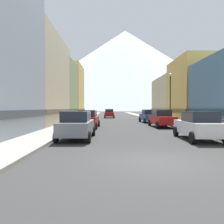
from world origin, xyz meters
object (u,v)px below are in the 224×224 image
object	(u,v)px
trash_bin_right	(221,127)
pedestrian_1	(79,115)
car_driving_0	(109,113)
car_right_0	(198,125)
car_right_2	(149,116)
streetlamp_right	(170,91)
potted_plant_0	(215,125)
car_right_1	(162,118)
car_left_0	(77,125)
car_left_1	(88,119)
pedestrian_0	(72,117)

from	to	relation	value
trash_bin_right	pedestrian_1	bearing A→B (deg)	124.91
trash_bin_right	car_driving_0	bearing A→B (deg)	105.39
car_right_0	car_right_2	xyz separation A→B (m)	(0.00, 16.46, 0.00)
car_driving_0	streetlamp_right	bearing A→B (deg)	-70.36
pedestrian_1	car_right_0	bearing A→B (deg)	-63.56
potted_plant_0	pedestrian_1	distance (m)	20.72
car_right_1	pedestrian_1	xyz separation A→B (m)	(-10.05, 11.02, -0.00)
car_right_2	pedestrian_1	bearing A→B (deg)	159.57
car_left_0	car_left_1	size ratio (longest dim) A/B	0.99
pedestrian_0	streetlamp_right	distance (m)	12.18
car_right_2	car_driving_0	distance (m)	15.54
car_right_2	car_right_0	bearing A→B (deg)	-90.02
trash_bin_right	potted_plant_0	distance (m)	2.23
car_right_0	potted_plant_0	world-z (taller)	car_right_0
car_left_1	car_driving_0	world-z (taller)	same
car_right_2	potted_plant_0	bearing A→B (deg)	-75.29
car_right_1	pedestrian_0	distance (m)	10.95
car_right_0	car_driving_0	size ratio (longest dim) A/B	1.01
trash_bin_right	pedestrian_0	bearing A→B (deg)	137.86
car_left_0	car_right_2	bearing A→B (deg)	64.56
car_left_0	pedestrian_0	bearing A→B (deg)	100.61
car_left_0	pedestrian_1	distance (m)	19.88
car_left_1	car_right_0	distance (m)	11.13
potted_plant_0	streetlamp_right	xyz separation A→B (m)	(-1.65, 7.27, 3.40)
trash_bin_right	car_right_2	bearing A→B (deg)	100.09
car_right_1	car_driving_0	world-z (taller)	same
car_right_0	trash_bin_right	xyz separation A→B (m)	(2.55, 2.15, -0.26)
car_left_0	car_right_2	world-z (taller)	same
car_driving_0	trash_bin_right	distance (m)	29.95
car_right_1	car_left_0	bearing A→B (deg)	-131.10
car_right_2	potted_plant_0	size ratio (longest dim) A/B	5.46
car_left_0	car_left_1	bearing A→B (deg)	90.01
car_right_2	streetlamp_right	world-z (taller)	streetlamp_right
car_left_1	car_right_1	distance (m)	7.67
pedestrian_0	pedestrian_1	distance (m)	6.66
car_left_1	streetlamp_right	size ratio (longest dim) A/B	0.76
car_left_0	pedestrian_1	world-z (taller)	car_left_0
pedestrian_0	pedestrian_1	size ratio (longest dim) A/B	0.95
pedestrian_0	streetlamp_right	bearing A→B (deg)	-9.78
potted_plant_0	streetlamp_right	distance (m)	8.20
trash_bin_right	streetlamp_right	distance (m)	10.03
car_right_2	pedestrian_0	size ratio (longest dim) A/B	2.91
car_left_0	car_right_2	xyz separation A→B (m)	(7.60, 15.99, 0.00)
car_right_1	pedestrian_0	size ratio (longest dim) A/B	2.90
car_right_2	potted_plant_0	world-z (taller)	car_right_2
car_right_0	pedestrian_1	xyz separation A→B (m)	(-10.05, 20.20, -0.00)
trash_bin_right	potted_plant_0	world-z (taller)	trash_bin_right
car_right_2	streetlamp_right	xyz separation A→B (m)	(1.55, -4.91, 3.09)
car_driving_0	pedestrian_0	xyz separation A→B (m)	(-4.65, -17.48, -0.05)
trash_bin_right	pedestrian_0	world-z (taller)	pedestrian_0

